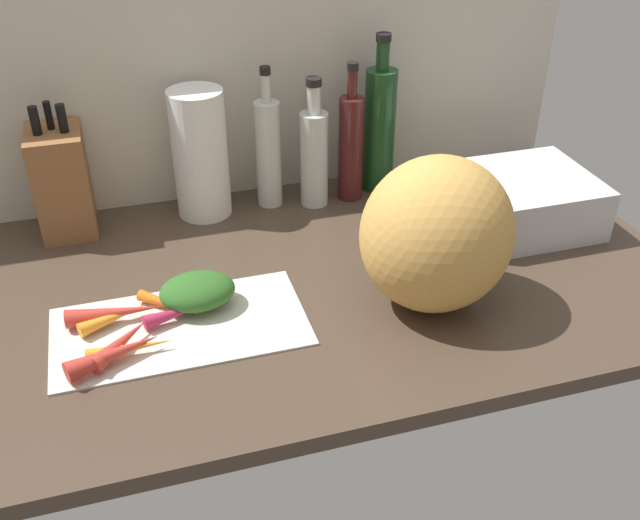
{
  "coord_description": "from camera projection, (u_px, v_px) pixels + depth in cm",
  "views": [
    {
      "loc": [
        -14.91,
        -109.7,
        76.26
      ],
      "look_at": [
        14.23,
        -12.36,
        11.0
      ],
      "focal_mm": 41.06,
      "sensor_mm": 36.0,
      "label": 1
    }
  ],
  "objects": [
    {
      "name": "bottle_1",
      "position": [
        314.0,
        155.0,
        1.55
      ],
      "size": [
        5.96,
        5.96,
        28.16
      ],
      "color": "silver",
      "rests_on": "ground_plane"
    },
    {
      "name": "carrot_1",
      "position": [
        130.0,
        348.0,
        1.16
      ],
      "size": [
        13.72,
        2.44,
        2.3
      ],
      "primitive_type": "cone",
      "rotation": [
        0.0,
        1.57,
        0.01
      ],
      "color": "orange",
      "rests_on": "cutting_board"
    },
    {
      "name": "carrot_4",
      "position": [
        114.0,
        354.0,
        1.14
      ],
      "size": [
        15.54,
        8.39,
        3.46
      ],
      "primitive_type": "cone",
      "rotation": [
        0.0,
        1.57,
        0.34
      ],
      "color": "red",
      "rests_on": "cutting_board"
    },
    {
      "name": "wall_back",
      "position": [
        181.0,
        62.0,
        1.48
      ],
      "size": [
        170.0,
        3.0,
        60.0
      ],
      "primitive_type": "cube",
      "color": "beige",
      "rests_on": "ground_plane"
    },
    {
      "name": "carrot_0",
      "position": [
        114.0,
        317.0,
        1.22
      ],
      "size": [
        12.21,
        6.62,
        2.47
      ],
      "primitive_type": "cone",
      "rotation": [
        0.0,
        1.57,
        0.36
      ],
      "color": "orange",
      "rests_on": "cutting_board"
    },
    {
      "name": "ground_plane",
      "position": [
        226.0,
        294.0,
        1.34
      ],
      "size": [
        170.0,
        80.0,
        3.0
      ],
      "primitive_type": "cube",
      "color": "#47382B"
    },
    {
      "name": "carrot_3",
      "position": [
        171.0,
        305.0,
        1.26
      ],
      "size": [
        10.94,
        10.4,
        2.09
      ],
      "primitive_type": "cone",
      "rotation": [
        0.0,
        1.57,
        -0.75
      ],
      "color": "orange",
      "rests_on": "cutting_board"
    },
    {
      "name": "carrot_2",
      "position": [
        177.0,
        313.0,
        1.23
      ],
      "size": [
        11.87,
        5.08,
        2.55
      ],
      "primitive_type": "cone",
      "rotation": [
        0.0,
        1.57,
        0.23
      ],
      "color": "#B2264C",
      "rests_on": "cutting_board"
    },
    {
      "name": "bottle_2",
      "position": [
        351.0,
        146.0,
        1.57
      ],
      "size": [
        5.38,
        5.38,
        30.4
      ],
      "color": "#471919",
      "rests_on": "ground_plane"
    },
    {
      "name": "winter_squash",
      "position": [
        437.0,
        235.0,
        1.22
      ],
      "size": [
        26.24,
        24.24,
        27.33
      ],
      "primitive_type": "ellipsoid",
      "color": "gold",
      "rests_on": "ground_plane"
    },
    {
      "name": "dish_rack",
      "position": [
        522.0,
        201.0,
        1.5
      ],
      "size": [
        27.25,
        24.11,
        10.72
      ],
      "primitive_type": "cube",
      "color": "silver",
      "rests_on": "ground_plane"
    },
    {
      "name": "carrot_greens_pile",
      "position": [
        197.0,
        291.0,
        1.26
      ],
      "size": [
        13.09,
        10.07,
        5.54
      ],
      "primitive_type": "ellipsoid",
      "color": "#2D6023",
      "rests_on": "cutting_board"
    },
    {
      "name": "carrot_5",
      "position": [
        121.0,
        343.0,
        1.16
      ],
      "size": [
        11.01,
        11.39,
        2.98
      ],
      "primitive_type": "cone",
      "rotation": [
        0.0,
        1.57,
        0.81
      ],
      "color": "red",
      "rests_on": "cutting_board"
    },
    {
      "name": "carrot_6",
      "position": [
        116.0,
        313.0,
        1.23
      ],
      "size": [
        16.45,
        4.14,
        3.23
      ],
      "primitive_type": "cone",
      "rotation": [
        0.0,
        1.57,
        -0.06
      ],
      "color": "red",
      "rests_on": "cutting_board"
    },
    {
      "name": "cutting_board",
      "position": [
        180.0,
        326.0,
        1.23
      ],
      "size": [
        42.36,
        22.32,
        0.8
      ],
      "primitive_type": "cube",
      "color": "beige",
      "rests_on": "ground_plane"
    },
    {
      "name": "bottle_0",
      "position": [
        268.0,
        152.0,
        1.54
      ],
      "size": [
        5.39,
        5.39,
        30.47
      ],
      "color": "silver",
      "rests_on": "ground_plane"
    },
    {
      "name": "paper_towel_roll",
      "position": [
        200.0,
        154.0,
        1.5
      ],
      "size": [
        11.31,
        11.31,
        27.05
      ],
      "primitive_type": "cylinder",
      "color": "white",
      "rests_on": "ground_plane"
    },
    {
      "name": "knife_block",
      "position": [
        62.0,
        181.0,
        1.45
      ],
      "size": [
        10.49,
        13.23,
        27.1
      ],
      "color": "brown",
      "rests_on": "ground_plane"
    },
    {
      "name": "bottle_3",
      "position": [
        379.0,
        128.0,
        1.59
      ],
      "size": [
        6.84,
        6.84,
        34.9
      ],
      "color": "#19421E",
      "rests_on": "ground_plane"
    }
  ]
}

